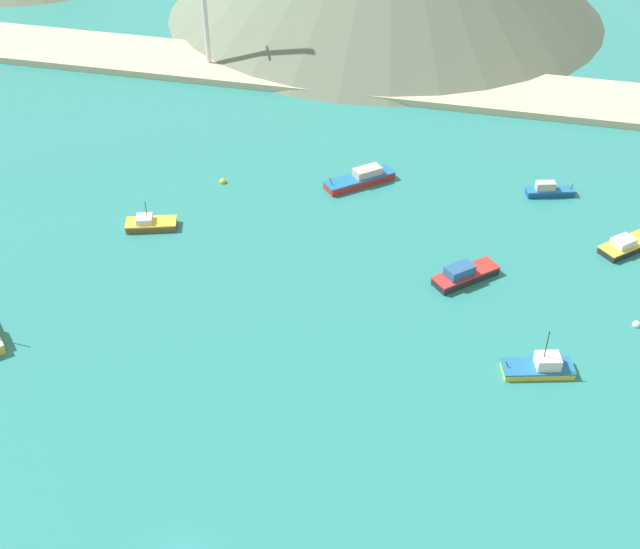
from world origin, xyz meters
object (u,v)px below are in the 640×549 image
Objects in this scene: buoy_0 at (636,325)px; buoy_2 at (223,182)px; fishing_boat_8 at (549,190)px; fishing_boat_5 at (540,367)px; fishing_boat_3 at (361,178)px; fishing_boat_0 at (626,245)px; fishing_boat_11 at (150,224)px; fishing_boat_2 at (464,274)px.

buoy_2 reaches higher than buoy_0.
fishing_boat_8 is 29.37m from buoy_0.
fishing_boat_5 is 55.92m from buoy_2.
fishing_boat_8 reaches higher than buoy_2.
fishing_boat_3 is 20.56m from buoy_2.
fishing_boat_0 is 7.97× the size of buoy_2.
buoy_2 is (-20.02, -4.62, -0.68)m from fishing_boat_3.
fishing_boat_11 is at bearing 174.77° from buoy_0.
fishing_boat_5 is 8.48× the size of buoy_2.
buoy_0 is at bearing -88.19° from fishing_boat_0.
fishing_boat_3 is at bearing 130.69° from fishing_boat_2.
fishing_boat_5 reaches higher than fishing_boat_0.
fishing_boat_2 reaches higher than fishing_boat_0.
fishing_boat_2 is at bearing 123.67° from fishing_boat_5.
fishing_boat_0 is at bearing 68.53° from fishing_boat_5.
fishing_boat_11 is 7.54× the size of buoy_2.
fishing_boat_11 is (-52.96, -21.48, -0.11)m from fishing_boat_8.
fishing_boat_0 is at bearing 8.87° from fishing_boat_11.
fishing_boat_11 is at bearing -112.97° from buoy_2.
fishing_boat_8 is (-10.28, 11.61, 0.04)m from fishing_boat_0.
fishing_boat_5 is 8.66× the size of buoy_0.
fishing_boat_3 is at bearing 13.01° from buoy_2.
buoy_2 is (-47.08, 30.17, -0.63)m from fishing_boat_5.
fishing_boat_5 is at bearing -32.65° from buoy_2.
fishing_boat_11 is (-25.81, -18.28, -0.17)m from fishing_boat_3.
fishing_boat_5 is at bearing -52.13° from fishing_boat_3.
fishing_boat_5 is 1.15× the size of fishing_boat_8.
fishing_boat_0 is 15.51m from fishing_boat_8.
fishing_boat_3 reaches higher than fishing_boat_0.
buoy_0 is at bearing -18.59° from buoy_2.
fishing_boat_5 is (9.82, -14.75, -0.09)m from fishing_boat_2.
fishing_boat_2 is 8.68× the size of buoy_0.
fishing_boat_8 is at bearing 6.71° from fishing_boat_3.
fishing_boat_5 is at bearing -111.47° from fishing_boat_0.
buoy_0 is (63.74, -5.83, -0.51)m from fishing_boat_11.
fishing_boat_0 is 64.01m from fishing_boat_11.
fishing_boat_8 is at bearing 111.54° from buoy_0.
fishing_boat_8 is 57.15m from fishing_boat_11.
fishing_boat_2 is 17.72m from fishing_boat_5.
fishing_boat_11 is at bearing 162.66° from fishing_boat_5.
fishing_boat_0 reaches higher than buoy_0.
fishing_boat_11 reaches higher than buoy_2.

